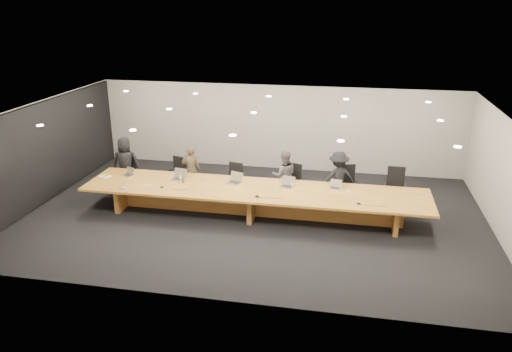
{
  "coord_description": "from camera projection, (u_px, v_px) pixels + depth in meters",
  "views": [
    {
      "loc": [
        2.39,
        -11.87,
        5.43
      ],
      "look_at": [
        0.0,
        0.3,
        1.0
      ],
      "focal_mm": 35.0,
      "sensor_mm": 36.0,
      "label": 1
    }
  ],
  "objects": [
    {
      "name": "notepad",
      "position": [
        105.0,
        176.0,
        13.86
      ],
      "size": [
        0.32,
        0.28,
        0.02
      ],
      "primitive_type": "cube",
      "rotation": [
        0.0,
        0.0,
        -0.24
      ],
      "color": "white",
      "rests_on": "conference_table"
    },
    {
      "name": "chair_mid_left",
      "position": [
        233.0,
        180.0,
        14.29
      ],
      "size": [
        0.61,
        0.61,
        1.01
      ],
      "primitive_type": null,
      "rotation": [
        0.0,
        0.0,
        -0.22
      ],
      "color": "black",
      "rests_on": "ground"
    },
    {
      "name": "chair_mid_right",
      "position": [
        291.0,
        182.0,
        14.1
      ],
      "size": [
        0.67,
        0.67,
        1.05
      ],
      "primitive_type": null,
      "rotation": [
        0.0,
        0.0,
        -0.31
      ],
      "color": "black",
      "rests_on": "ground"
    },
    {
      "name": "paper_cup_far",
      "position": [
        348.0,
        193.0,
        12.6
      ],
      "size": [
        0.08,
        0.08,
        0.08
      ],
      "primitive_type": "cone",
      "rotation": [
        0.0,
        0.0,
        -0.28
      ],
      "color": "silver",
      "rests_on": "conference_table"
    },
    {
      "name": "av_box",
      "position": [
        124.0,
        188.0,
        13.01
      ],
      "size": [
        0.21,
        0.17,
        0.03
      ],
      "primitive_type": "cube",
      "rotation": [
        0.0,
        0.0,
        -0.14
      ],
      "color": "#A6A6AA",
      "rests_on": "conference_table"
    },
    {
      "name": "mic_left",
      "position": [
        162.0,
        187.0,
        13.07
      ],
      "size": [
        0.14,
        0.14,
        0.03
      ],
      "primitive_type": "cone",
      "rotation": [
        0.0,
        0.0,
        -0.18
      ],
      "color": "black",
      "rests_on": "conference_table"
    },
    {
      "name": "conference_table",
      "position": [
        254.0,
        197.0,
        13.06
      ],
      "size": [
        9.0,
        1.8,
        0.75
      ],
      "color": "#936320",
      "rests_on": "ground"
    },
    {
      "name": "water_bottle",
      "position": [
        180.0,
        179.0,
        13.32
      ],
      "size": [
        0.08,
        0.08,
        0.23
      ],
      "primitive_type": "cylinder",
      "rotation": [
        0.0,
        0.0,
        -0.14
      ],
      "color": "#B1C1BF",
      "rests_on": "conference_table"
    },
    {
      "name": "person_d",
      "position": [
        338.0,
        178.0,
        13.68
      ],
      "size": [
        1.12,
        0.87,
        1.53
      ],
      "primitive_type": "imported",
      "rotation": [
        0.0,
        0.0,
        3.49
      ],
      "color": "black",
      "rests_on": "ground"
    },
    {
      "name": "back_wall",
      "position": [
        278.0,
        128.0,
        16.46
      ],
      "size": [
        12.0,
        0.02,
        2.8
      ],
      "primitive_type": "cube",
      "color": "beige",
      "rests_on": "ground"
    },
    {
      "name": "laptop_d",
      "position": [
        287.0,
        182.0,
        13.05
      ],
      "size": [
        0.41,
        0.34,
        0.28
      ],
      "primitive_type": null,
      "rotation": [
        0.0,
        0.0,
        -0.27
      ],
      "color": "tan",
      "rests_on": "conference_table"
    },
    {
      "name": "amber_mug",
      "position": [
        183.0,
        181.0,
        13.42
      ],
      "size": [
        0.08,
        0.08,
        0.09
      ],
      "primitive_type": "cylinder",
      "rotation": [
        0.0,
        0.0,
        0.18
      ],
      "color": "brown",
      "rests_on": "conference_table"
    },
    {
      "name": "chair_right",
      "position": [
        348.0,
        185.0,
        13.83
      ],
      "size": [
        0.68,
        0.68,
        1.1
      ],
      "primitive_type": null,
      "rotation": [
        0.0,
        0.0,
        0.25
      ],
      "color": "black",
      "rests_on": "ground"
    },
    {
      "name": "person_b",
      "position": [
        191.0,
        170.0,
        14.45
      ],
      "size": [
        0.59,
        0.44,
        1.47
      ],
      "primitive_type": "imported",
      "rotation": [
        0.0,
        0.0,
        3.31
      ],
      "color": "#38311F",
      "rests_on": "ground"
    },
    {
      "name": "person_a",
      "position": [
        125.0,
        163.0,
        14.82
      ],
      "size": [
        0.89,
        0.7,
        1.59
      ],
      "primitive_type": "imported",
      "rotation": [
        0.0,
        0.0,
        3.42
      ],
      "color": "black",
      "rests_on": "ground"
    },
    {
      "name": "chair_far_right",
      "position": [
        395.0,
        188.0,
        13.57
      ],
      "size": [
        0.62,
        0.62,
        1.13
      ],
      "primitive_type": null,
      "rotation": [
        0.0,
        0.0,
        -0.08
      ],
      "color": "black",
      "rests_on": "ground"
    },
    {
      "name": "laptop_a",
      "position": [
        128.0,
        172.0,
        13.9
      ],
      "size": [
        0.35,
        0.31,
        0.23
      ],
      "primitive_type": null,
      "rotation": [
        0.0,
        0.0,
        -0.44
      ],
      "color": "#B7A98B",
      "rests_on": "conference_table"
    },
    {
      "name": "paper_cup_near",
      "position": [
        292.0,
        185.0,
        13.11
      ],
      "size": [
        0.08,
        0.08,
        0.09
      ],
      "primitive_type": "cone",
      "rotation": [
        0.0,
        0.0,
        -0.08
      ],
      "color": "white",
      "rests_on": "conference_table"
    },
    {
      "name": "left_wall_panel",
      "position": [
        44.0,
        153.0,
        13.85
      ],
      "size": [
        0.08,
        7.84,
        2.74
      ],
      "primitive_type": "cube",
      "color": "black",
      "rests_on": "ground"
    },
    {
      "name": "laptop_e",
      "position": [
        335.0,
        185.0,
        12.95
      ],
      "size": [
        0.32,
        0.26,
        0.23
      ],
      "primitive_type": null,
      "rotation": [
        0.0,
        0.0,
        -0.17
      ],
      "color": "#C9B399",
      "rests_on": "conference_table"
    },
    {
      "name": "chair_far_left",
      "position": [
        128.0,
        173.0,
        14.88
      ],
      "size": [
        0.56,
        0.56,
        1.0
      ],
      "primitive_type": null,
      "rotation": [
        0.0,
        0.0,
        -0.11
      ],
      "color": "black",
      "rests_on": "ground"
    },
    {
      "name": "ground",
      "position": [
        254.0,
        215.0,
        13.23
      ],
      "size": [
        12.0,
        12.0,
        0.0
      ],
      "primitive_type": "plane",
      "color": "black",
      "rests_on": "ground"
    },
    {
      "name": "chair_left",
      "position": [
        175.0,
        174.0,
        14.75
      ],
      "size": [
        0.67,
        0.67,
        1.03
      ],
      "primitive_type": null,
      "rotation": [
        0.0,
        0.0,
        -0.34
      ],
      "color": "black",
      "rests_on": "ground"
    },
    {
      "name": "lime_gadget",
      "position": [
        105.0,
        176.0,
        13.87
      ],
      "size": [
        0.17,
        0.12,
        0.02
      ],
      "primitive_type": "cube",
      "rotation": [
        0.0,
        0.0,
        0.3
      ],
      "color": "green",
      "rests_on": "notepad"
    },
    {
      "name": "mic_center",
      "position": [
        257.0,
        196.0,
        12.47
      ],
      "size": [
        0.16,
        0.16,
        0.03
      ],
      "primitive_type": "cone",
      "rotation": [
        0.0,
        0.0,
        0.28
      ],
      "color": "black",
      "rests_on": "conference_table"
    },
    {
      "name": "laptop_b",
      "position": [
        178.0,
        174.0,
        13.6
      ],
      "size": [
        0.41,
        0.33,
        0.29
      ],
      "primitive_type": null,
      "rotation": [
        0.0,
        0.0,
        -0.18
      ],
      "color": "#B7A88B",
      "rests_on": "conference_table"
    },
    {
      "name": "laptop_c",
      "position": [
        234.0,
        178.0,
        13.33
      ],
      "size": [
        0.44,
        0.38,
        0.29
      ],
      "primitive_type": null,
      "rotation": [
        0.0,
        0.0,
        -0.33
      ],
      "color": "beige",
      "rests_on": "conference_table"
    },
    {
      "name": "mic_right",
      "position": [
        359.0,
        203.0,
        12.02
      ],
      "size": [
        0.12,
        0.12,
        0.03
      ],
      "primitive_type": "cone",
      "rotation": [
        0.0,
        0.0,
        -0.0
      ],
      "color": "black",
      "rests_on": "conference_table"
    },
    {
      "name": "person_c",
      "position": [
        284.0,
        175.0,
        14.06
      ],
      "size": [
        0.8,
        0.68,
        1.43
      ],
      "primitive_type": "imported",
      "rotation": [
        0.0,
        0.0,
        3.37
      ],
      "color": "#4F4F52",
      "rests_on": "ground"
    }
  ]
}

